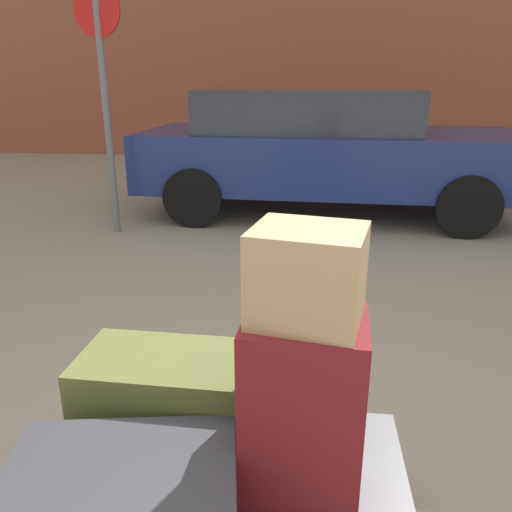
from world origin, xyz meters
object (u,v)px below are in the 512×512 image
object	(u,v)px
suitcase_charcoal_center	(122,507)
parked_car	(323,148)
duffel_bag_olive_front_left	(168,400)
bollard_kerb_mid	(509,157)
luggage_cart	(215,511)
no_parking_sign	(104,85)
suitcase_maroon_rear_left	(303,415)
bollard_kerb_near	(426,156)
duffel_bag_tan_topmost_pile	(308,275)

from	to	relation	value
suitcase_charcoal_center	parked_car	size ratio (longest dim) A/B	0.14
duffel_bag_olive_front_left	bollard_kerb_mid	xyz separation A→B (m)	(3.61, 7.16, -0.16)
luggage_cart	duffel_bag_olive_front_left	size ratio (longest dim) A/B	2.09
suitcase_charcoal_center	luggage_cart	bearing A→B (deg)	34.59
luggage_cart	no_parking_sign	bearing A→B (deg)	114.90
parked_car	bollard_kerb_mid	xyz separation A→B (m)	(3.01, 2.48, -0.41)
suitcase_maroon_rear_left	bollard_kerb_near	size ratio (longest dim) A/B	0.85
suitcase_maroon_rear_left	no_parking_sign	xyz separation A→B (m)	(-2.02, 3.79, 0.84)
suitcase_maroon_rear_left	duffel_bag_olive_front_left	size ratio (longest dim) A/B	1.04
suitcase_charcoal_center	no_parking_sign	size ratio (longest dim) A/B	0.25
bollard_kerb_near	bollard_kerb_mid	world-z (taller)	same
suitcase_charcoal_center	parked_car	bearing A→B (deg)	73.97
bollard_kerb_mid	bollard_kerb_near	bearing A→B (deg)	180.00
suitcase_maroon_rear_left	luggage_cart	bearing A→B (deg)	-174.30
duffel_bag_olive_front_left	suitcase_maroon_rear_left	bearing A→B (deg)	-23.05
parked_car	bollard_kerb_near	bearing A→B (deg)	55.26
suitcase_charcoal_center	duffel_bag_tan_topmost_pile	world-z (taller)	duffel_bag_tan_topmost_pile
duffel_bag_olive_front_left	bollard_kerb_near	size ratio (longest dim) A/B	0.82
suitcase_maroon_rear_left	no_parking_sign	bearing A→B (deg)	121.59
bollard_kerb_mid	no_parking_sign	size ratio (longest dim) A/B	0.29
bollard_kerb_near	no_parking_sign	distance (m)	5.40
no_parking_sign	bollard_kerb_mid	bearing A→B (deg)	34.70
luggage_cart	bollard_kerb_near	xyz separation A→B (m)	(2.12, 7.38, 0.08)
luggage_cart	bollard_kerb_near	distance (m)	7.68
suitcase_maroon_rear_left	bollard_kerb_near	xyz separation A→B (m)	(1.86, 7.37, -0.29)
no_parking_sign	duffel_bag_olive_front_left	bearing A→B (deg)	-66.35
duffel_bag_tan_topmost_pile	parked_car	distance (m)	4.90
bollard_kerb_mid	no_parking_sign	distance (m)	6.39
duffel_bag_olive_front_left	parked_car	bearing A→B (deg)	84.62
duffel_bag_tan_topmost_pile	bollard_kerb_mid	xyz separation A→B (m)	(3.15, 7.37, -0.71)
bollard_kerb_mid	suitcase_charcoal_center	bearing A→B (deg)	-115.51
duffel_bag_tan_topmost_pile	bollard_kerb_mid	size ratio (longest dim) A/B	0.40
duffel_bag_olive_front_left	bollard_kerb_mid	size ratio (longest dim) A/B	0.82
suitcase_charcoal_center	duffel_bag_tan_topmost_pile	distance (m)	0.79
duffel_bag_olive_front_left	no_parking_sign	distance (m)	4.02
duffel_bag_tan_topmost_pile	parked_car	size ratio (longest dim) A/B	0.06
bollard_kerb_near	parked_car	bearing A→B (deg)	-124.74
no_parking_sign	bollard_kerb_near	bearing A→B (deg)	42.69
luggage_cart	suitcase_charcoal_center	world-z (taller)	suitcase_charcoal_center
luggage_cart	parked_car	xyz separation A→B (m)	(0.40, 4.90, 0.49)
suitcase_maroon_rear_left	suitcase_charcoal_center	distance (m)	0.54
duffel_bag_tan_topmost_pile	parked_car	world-z (taller)	parked_car
duffel_bag_tan_topmost_pile	no_parking_sign	world-z (taller)	no_parking_sign
parked_car	no_parking_sign	bearing A→B (deg)	-153.05
suitcase_charcoal_center	no_parking_sign	distance (m)	4.41
suitcase_charcoal_center	parked_car	xyz separation A→B (m)	(0.61, 5.10, 0.30)
duffel_bag_olive_front_left	bollard_kerb_near	distance (m)	7.53
suitcase_charcoal_center	bollard_kerb_near	bearing A→B (deg)	63.68
parked_car	duffel_bag_tan_topmost_pile	bearing A→B (deg)	-91.63
bollard_kerb_near	bollard_kerb_mid	bearing A→B (deg)	0.00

